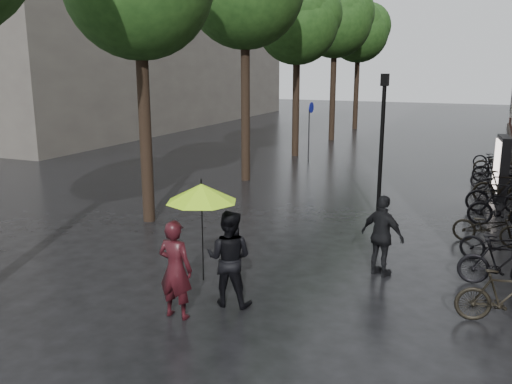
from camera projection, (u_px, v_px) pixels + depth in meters
The scene contains 10 objects.
bg_building at pixel (102, 25), 38.93m from camera, with size 16.00×30.00×14.00m, color #47423D.
street_trees at pixel (273, 9), 21.35m from camera, with size 4.33×34.03×8.91m.
person_burgundy at pixel (175, 269), 9.00m from camera, with size 0.62×0.41×1.70m, color black.
person_black at pixel (229, 258), 9.49m from camera, with size 0.84×0.65×1.72m, color black.
lime_umbrella at pixel (201, 193), 8.85m from camera, with size 1.20×1.20×1.76m.
pedestrian_walking at pixel (382, 236), 10.84m from camera, with size 0.97×0.40×1.65m, color black.
parked_bicycles at pixel (497, 195), 15.76m from camera, with size 2.04×15.52×1.03m.
ad_lightbox at pixel (501, 167), 17.24m from camera, with size 0.30×1.32×1.98m.
lamp_post at pixel (382, 132), 14.67m from camera, with size 0.20×0.20×3.95m.
cycle_sign at pixel (310, 122), 23.96m from camera, with size 0.14×0.47×2.58m.
Camera 1 is at (4.23, -4.98, 4.16)m, focal length 38.00 mm.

